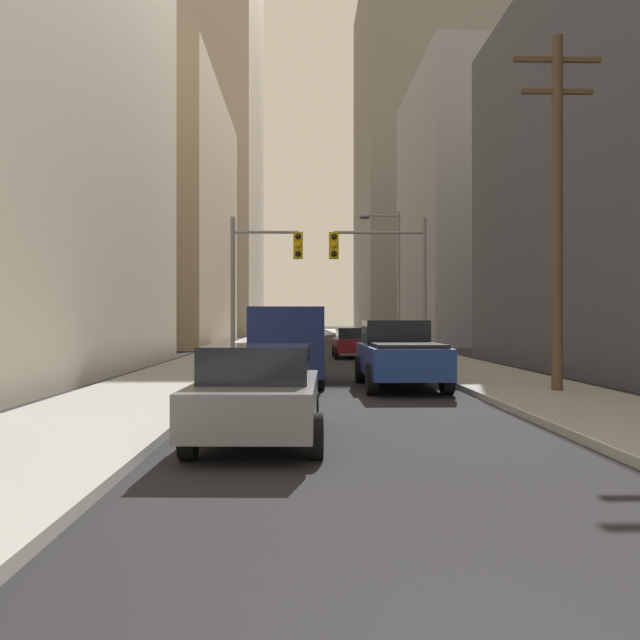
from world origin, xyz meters
TOP-DOWN VIEW (x-y plane):
  - sidewalk_left at (-4.98, 50.00)m, footprint 3.52×160.00m
  - sidewalk_right at (4.98, 50.00)m, footprint 3.52×160.00m
  - pickup_truck_blue at (1.67, 15.72)m, footprint 2.20×5.40m
  - cargo_van_navy at (-1.54, 16.73)m, footprint 2.16×5.25m
  - sedan_grey at (-1.75, 7.27)m, footprint 1.96×4.26m
  - sedan_maroon at (1.48, 30.81)m, footprint 1.95×4.24m
  - sedan_green at (-1.71, 39.35)m, footprint 1.95×4.25m
  - traffic_signal_near_left at (-2.63, 23.65)m, footprint 2.88×0.44m
  - traffic_signal_near_right at (2.16, 23.65)m, footprint 3.90×0.44m
  - utility_pole_right at (5.33, 13.50)m, footprint 2.20×0.28m
  - street_lamp_right at (3.60, 31.56)m, footprint 2.13×0.32m
  - building_left_mid_office at (-17.41, 50.30)m, footprint 20.13×23.92m
  - building_left_far_tower at (-14.53, 88.57)m, footprint 14.85×29.36m
  - building_right_mid_block at (17.28, 51.45)m, footprint 18.72×18.81m
  - building_right_far_highrise at (19.55, 90.14)m, footprint 25.02×26.44m

SIDE VIEW (x-z plane):
  - sidewalk_left at x=-4.98m, z-range 0.00..0.15m
  - sidewalk_right at x=4.98m, z-range 0.00..0.15m
  - sedan_grey at x=-1.75m, z-range 0.01..1.53m
  - sedan_maroon at x=1.48m, z-range 0.01..1.53m
  - sedan_green at x=-1.71m, z-range 0.01..1.53m
  - pickup_truck_blue at x=1.67m, z-range -0.02..1.88m
  - cargo_van_navy at x=-1.54m, z-range 0.16..2.42m
  - traffic_signal_near_left at x=-2.63m, z-range 1.00..7.00m
  - traffic_signal_near_right at x=2.16m, z-range 1.05..7.05m
  - street_lamp_right at x=3.60m, z-range 0.76..8.26m
  - utility_pole_right at x=5.33m, z-range 0.27..9.30m
  - building_left_mid_office at x=-17.41m, z-range 0.00..19.64m
  - building_right_mid_block at x=17.28m, z-range 0.00..21.45m
  - building_right_far_highrise at x=19.55m, z-range 0.00..48.26m
  - building_left_far_tower at x=-14.53m, z-range 0.00..69.64m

